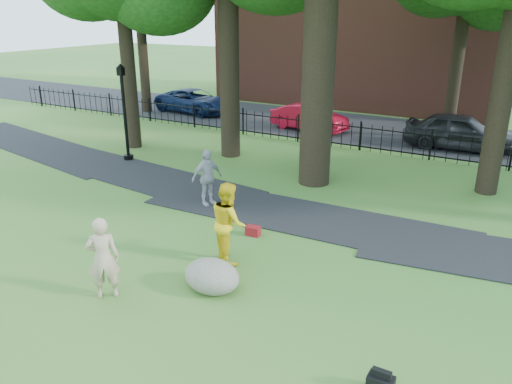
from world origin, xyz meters
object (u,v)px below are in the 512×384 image
Objects in this scene: boulder at (212,274)px; red_sedan at (309,117)px; lamppost at (125,114)px; woman at (103,258)px; man at (228,222)px.

red_sedan reaches higher than boulder.
red_sedan is (4.28, 8.58, -1.25)m from lamppost.
red_sedan is at bearing 106.29° from boulder.
woman is 16.79m from red_sedan.
man reaches higher than woman.
lamppost is 0.97× the size of red_sedan.
lamppost reaches higher than woman.
lamppost is at bearing -91.26° from woman.
lamppost is (-6.90, 7.99, 0.98)m from woman.
lamppost reaches higher than man.
lamppost is at bearing 161.58° from red_sedan.
boulder is at bearing 175.15° from woman.
man is at bearing 107.58° from boulder.
woman is at bearing -55.11° from lamppost.
red_sedan is (-4.00, 13.81, -0.35)m from man.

